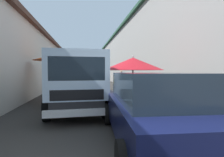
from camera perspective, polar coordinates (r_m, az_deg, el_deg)
ground at (r=15.05m, az=-6.39°, el=-3.40°), size 90.00×90.00×0.00m
building_left_whitewash at (r=18.31m, az=-29.02°, el=3.97°), size 49.80×7.50×4.22m
building_right_concrete at (r=18.91m, az=14.87°, el=7.60°), size 49.80×7.50×6.52m
fruit_stall_far_left at (r=15.57m, az=-15.19°, el=3.40°), size 2.45×2.45×2.36m
fruit_stall_near_left at (r=6.94m, az=6.61°, el=3.21°), size 2.39×2.39×2.10m
fruit_stall_far_right at (r=9.49m, az=-17.08°, el=4.88°), size 2.48×2.48×2.47m
hatchback_car at (r=3.77m, az=13.79°, el=-9.12°), size 4.00×2.11×1.45m
delivery_truck at (r=6.15m, az=-11.33°, el=-1.86°), size 5.00×2.16×2.08m
vendor_by_crates at (r=15.48m, az=3.07°, el=0.24°), size 0.39×0.58×1.62m
vendor_in_shade at (r=9.80m, az=-7.46°, el=-1.24°), size 0.39×0.56×1.55m
parked_scooter at (r=11.69m, az=-16.33°, el=-2.89°), size 1.67×0.57×1.14m
plastic_stool at (r=11.35m, az=-18.40°, el=-3.68°), size 0.30×0.30×0.43m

